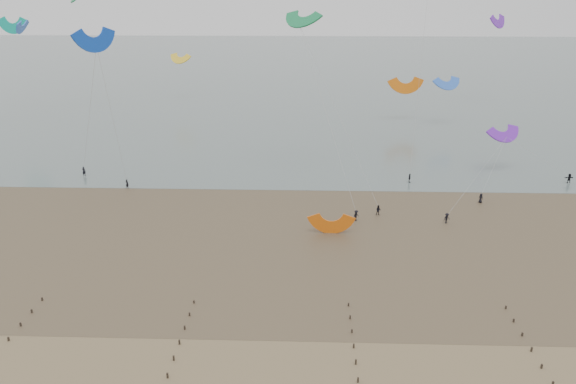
{
  "coord_description": "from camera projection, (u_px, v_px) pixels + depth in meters",
  "views": [
    {
      "loc": [
        -1.12,
        -44.25,
        35.29
      ],
      "look_at": [
        -3.55,
        28.0,
        8.0
      ],
      "focal_mm": 35.0,
      "sensor_mm": 36.0,
      "label": 1
    }
  ],
  "objects": [
    {
      "name": "ground",
      "position": [
        315.0,
        373.0,
        53.8
      ],
      "size": [
        500.0,
        500.0,
        0.0
      ],
      "primitive_type": "plane",
      "color": "brown",
      "rests_on": "ground"
    },
    {
      "name": "grounded_kite",
      "position": [
        331.0,
        233.0,
        83.65
      ],
      "size": [
        6.01,
        4.76,
        3.23
      ],
      "primitive_type": null,
      "rotation": [
        1.54,
        0.0,
        -0.03
      ],
      "color": "#DC5C0D",
      "rests_on": "ground"
    },
    {
      "name": "kitesurfers",
      "position": [
        456.0,
        196.0,
        95.54
      ],
      "size": [
        115.94,
        21.23,
        1.88
      ],
      "color": "black",
      "rests_on": "ground"
    },
    {
      "name": "sea_and_shore",
      "position": [
        286.0,
        226.0,
        86.09
      ],
      "size": [
        500.0,
        665.0,
        0.03
      ],
      "color": "#475654",
      "rests_on": "ground"
    },
    {
      "name": "kites_airborne",
      "position": [
        269.0,
        39.0,
        133.43
      ],
      "size": [
        262.43,
        114.43,
        43.41
      ],
      "color": "purple",
      "rests_on": "ground"
    },
    {
      "name": "kitesurfer_lead",
      "position": [
        127.0,
        184.0,
        101.41
      ],
      "size": [
        0.74,
        0.63,
        1.72
      ],
      "primitive_type": "imported",
      "rotation": [
        0.0,
        0.0,
        2.72
      ],
      "color": "black",
      "rests_on": "ground"
    }
  ]
}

